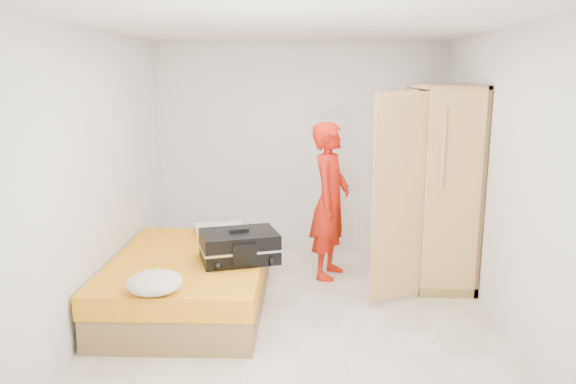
{
  "coord_description": "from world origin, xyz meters",
  "views": [
    {
      "loc": [
        0.06,
        -5.04,
        2.21
      ],
      "look_at": [
        -0.13,
        0.68,
        1.0
      ],
      "focal_mm": 35.0,
      "sensor_mm": 36.0,
      "label": 1
    }
  ],
  "objects_px": {
    "bed": "(190,282)",
    "round_cushion": "(155,282)",
    "wardrobe": "(437,190)",
    "person": "(330,201)",
    "suitcase": "(239,246)"
  },
  "relations": [
    {
      "from": "bed",
      "to": "suitcase",
      "type": "height_order",
      "value": "suitcase"
    },
    {
      "from": "wardrobe",
      "to": "person",
      "type": "bearing_deg",
      "value": 175.77
    },
    {
      "from": "bed",
      "to": "person",
      "type": "height_order",
      "value": "person"
    },
    {
      "from": "bed",
      "to": "wardrobe",
      "type": "relative_size",
      "value": 0.96
    },
    {
      "from": "suitcase",
      "to": "round_cushion",
      "type": "height_order",
      "value": "suitcase"
    },
    {
      "from": "bed",
      "to": "round_cushion",
      "type": "distance_m",
      "value": 0.94
    },
    {
      "from": "wardrobe",
      "to": "round_cushion",
      "type": "relative_size",
      "value": 4.72
    },
    {
      "from": "wardrobe",
      "to": "person",
      "type": "height_order",
      "value": "wardrobe"
    },
    {
      "from": "round_cushion",
      "to": "suitcase",
      "type": "bearing_deg",
      "value": 54.26
    },
    {
      "from": "bed",
      "to": "round_cushion",
      "type": "height_order",
      "value": "round_cushion"
    },
    {
      "from": "bed",
      "to": "person",
      "type": "distance_m",
      "value": 1.76
    },
    {
      "from": "bed",
      "to": "wardrobe",
      "type": "bearing_deg",
      "value": 18.32
    },
    {
      "from": "wardrobe",
      "to": "person",
      "type": "relative_size",
      "value": 1.23
    },
    {
      "from": "bed",
      "to": "person",
      "type": "relative_size",
      "value": 1.18
    },
    {
      "from": "bed",
      "to": "round_cushion",
      "type": "relative_size",
      "value": 4.54
    }
  ]
}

